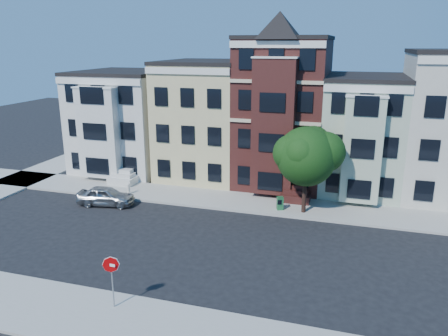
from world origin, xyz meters
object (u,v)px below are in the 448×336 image
(street_tree, at_px, (306,160))
(stop_sign, at_px, (112,279))
(newspaper_box, at_px, (280,203))
(fire_hydrant, at_px, (129,190))
(parked_car, at_px, (106,196))

(street_tree, relative_size, stop_sign, 2.67)
(stop_sign, bearing_deg, newspaper_box, 71.19)
(newspaper_box, distance_m, fire_hydrant, 12.15)
(newspaper_box, bearing_deg, stop_sign, -132.97)
(parked_car, height_order, newspaper_box, parked_car)
(newspaper_box, distance_m, stop_sign, 15.13)
(newspaper_box, height_order, fire_hydrant, newspaper_box)
(stop_sign, bearing_deg, fire_hydrant, 117.56)
(street_tree, bearing_deg, parked_car, -170.22)
(fire_hydrant, height_order, stop_sign, stop_sign)
(fire_hydrant, bearing_deg, parked_car, -103.67)
(parked_car, bearing_deg, newspaper_box, -88.55)
(street_tree, distance_m, parked_car, 14.98)
(fire_hydrant, xyz_separation_m, stop_sign, (6.96, -14.10, 1.08))
(parked_car, bearing_deg, street_tree, -89.72)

